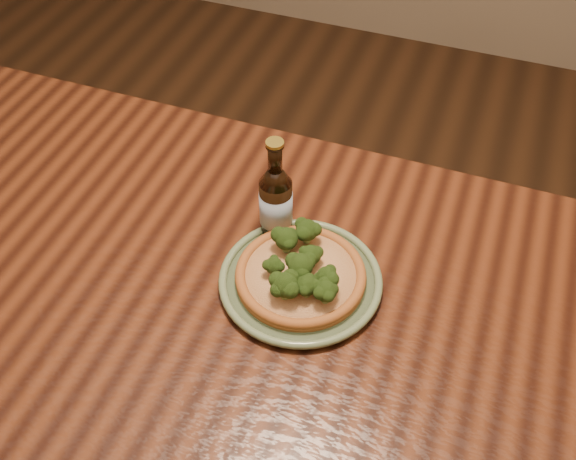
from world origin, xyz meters
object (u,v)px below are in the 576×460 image
(pizza, at_px, (301,273))
(table, at_px, (190,322))
(plate, at_px, (301,280))
(beer_bottle, at_px, (276,202))

(pizza, bearing_deg, table, -156.63)
(plate, bearing_deg, pizza, -53.30)
(plate, height_order, beer_bottle, beer_bottle)
(table, bearing_deg, pizza, 23.37)
(table, distance_m, pizza, 0.23)
(pizza, relative_size, beer_bottle, 1.04)
(pizza, bearing_deg, plate, 126.70)
(table, relative_size, plate, 5.85)
(beer_bottle, bearing_deg, plate, -36.81)
(pizza, height_order, beer_bottle, beer_bottle)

